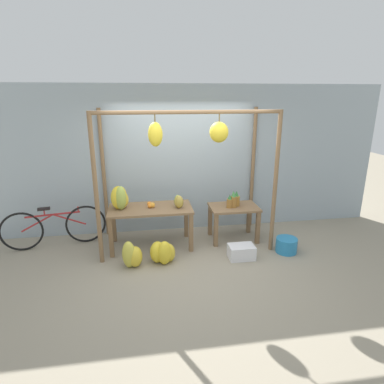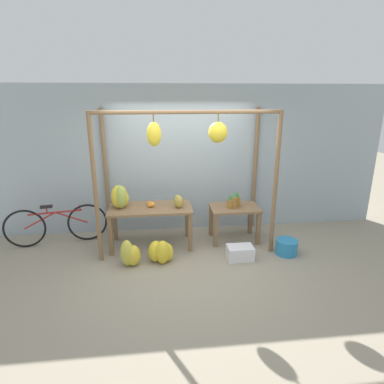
{
  "view_description": "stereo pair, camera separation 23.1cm",
  "coord_description": "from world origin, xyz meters",
  "px_view_note": "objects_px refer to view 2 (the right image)",
  "views": [
    {
      "loc": [
        -0.71,
        -4.62,
        2.6
      ],
      "look_at": [
        0.11,
        0.66,
        0.98
      ],
      "focal_mm": 30.0,
      "sensor_mm": 36.0,
      "label": 1
    },
    {
      "loc": [
        -0.48,
        -4.65,
        2.6
      ],
      "look_at": [
        0.11,
        0.66,
        0.98
      ],
      "focal_mm": 30.0,
      "sensor_mm": 36.0,
      "label": 2
    }
  ],
  "objects_px": {
    "banana_pile_ground_left": "(130,254)",
    "banana_pile_ground_right": "(162,252)",
    "orange_pile": "(151,204)",
    "blue_bucket": "(287,247)",
    "papaya_pile": "(178,201)",
    "banana_pile_on_table": "(120,198)",
    "pineapple_cluster": "(234,201)",
    "fruit_crate_white": "(240,253)",
    "parked_bicycle": "(57,225)"
  },
  "relations": [
    {
      "from": "papaya_pile",
      "to": "banana_pile_on_table",
      "type": "bearing_deg",
      "value": 174.91
    },
    {
      "from": "orange_pile",
      "to": "banana_pile_ground_right",
      "type": "relative_size",
      "value": 0.38
    },
    {
      "from": "banana_pile_on_table",
      "to": "banana_pile_ground_left",
      "type": "distance_m",
      "value": 1.02
    },
    {
      "from": "pineapple_cluster",
      "to": "fruit_crate_white",
      "type": "distance_m",
      "value": 1.0
    },
    {
      "from": "blue_bucket",
      "to": "parked_bicycle",
      "type": "height_order",
      "value": "parked_bicycle"
    },
    {
      "from": "banana_pile_on_table",
      "to": "parked_bicycle",
      "type": "bearing_deg",
      "value": 168.61
    },
    {
      "from": "banana_pile_on_table",
      "to": "pineapple_cluster",
      "type": "xyz_separation_m",
      "value": [
        2.01,
        0.05,
        -0.15
      ]
    },
    {
      "from": "fruit_crate_white",
      "to": "blue_bucket",
      "type": "relative_size",
      "value": 1.17
    },
    {
      "from": "pineapple_cluster",
      "to": "parked_bicycle",
      "type": "xyz_separation_m",
      "value": [
        -3.2,
        0.19,
        -0.4
      ]
    },
    {
      "from": "banana_pile_ground_right",
      "to": "papaya_pile",
      "type": "relative_size",
      "value": 2.09
    },
    {
      "from": "banana_pile_on_table",
      "to": "fruit_crate_white",
      "type": "relative_size",
      "value": 0.97
    },
    {
      "from": "banana_pile_on_table",
      "to": "parked_bicycle",
      "type": "relative_size",
      "value": 0.24
    },
    {
      "from": "banana_pile_ground_right",
      "to": "fruit_crate_white",
      "type": "height_order",
      "value": "banana_pile_ground_right"
    },
    {
      "from": "orange_pile",
      "to": "banana_pile_ground_left",
      "type": "xyz_separation_m",
      "value": [
        -0.35,
        -0.71,
        -0.57
      ]
    },
    {
      "from": "banana_pile_ground_left",
      "to": "blue_bucket",
      "type": "distance_m",
      "value": 2.61
    },
    {
      "from": "parked_bicycle",
      "to": "papaya_pile",
      "type": "height_order",
      "value": "papaya_pile"
    },
    {
      "from": "banana_pile_ground_left",
      "to": "fruit_crate_white",
      "type": "xyz_separation_m",
      "value": [
        1.78,
        0.0,
        -0.08
      ]
    },
    {
      "from": "pineapple_cluster",
      "to": "banana_pile_ground_left",
      "type": "height_order",
      "value": "pineapple_cluster"
    },
    {
      "from": "pineapple_cluster",
      "to": "parked_bicycle",
      "type": "height_order",
      "value": "pineapple_cluster"
    },
    {
      "from": "banana_pile_ground_right",
      "to": "blue_bucket",
      "type": "distance_m",
      "value": 2.12
    },
    {
      "from": "banana_pile_on_table",
      "to": "banana_pile_ground_right",
      "type": "relative_size",
      "value": 0.84
    },
    {
      "from": "orange_pile",
      "to": "fruit_crate_white",
      "type": "distance_m",
      "value": 1.72
    },
    {
      "from": "orange_pile",
      "to": "blue_bucket",
      "type": "relative_size",
      "value": 0.51
    },
    {
      "from": "banana_pile_on_table",
      "to": "blue_bucket",
      "type": "xyz_separation_m",
      "value": [
        2.79,
        -0.61,
        -0.79
      ]
    },
    {
      "from": "blue_bucket",
      "to": "parked_bicycle",
      "type": "xyz_separation_m",
      "value": [
        -3.97,
        0.85,
        0.24
      ]
    },
    {
      "from": "pineapple_cluster",
      "to": "blue_bucket",
      "type": "relative_size",
      "value": 0.8
    },
    {
      "from": "orange_pile",
      "to": "banana_pile_ground_right",
      "type": "distance_m",
      "value": 0.88
    },
    {
      "from": "blue_bucket",
      "to": "pineapple_cluster",
      "type": "bearing_deg",
      "value": 139.47
    },
    {
      "from": "banana_pile_ground_left",
      "to": "banana_pile_ground_right",
      "type": "height_order",
      "value": "banana_pile_ground_left"
    },
    {
      "from": "banana_pile_ground_left",
      "to": "papaya_pile",
      "type": "bearing_deg",
      "value": 37.42
    },
    {
      "from": "banana_pile_on_table",
      "to": "banana_pile_ground_right",
      "type": "xyz_separation_m",
      "value": [
        0.67,
        -0.64,
        -0.74
      ]
    },
    {
      "from": "banana_pile_on_table",
      "to": "banana_pile_ground_left",
      "type": "relative_size",
      "value": 0.93
    },
    {
      "from": "fruit_crate_white",
      "to": "papaya_pile",
      "type": "height_order",
      "value": "papaya_pile"
    },
    {
      "from": "banana_pile_on_table",
      "to": "orange_pile",
      "type": "bearing_deg",
      "value": -0.21
    },
    {
      "from": "banana_pile_ground_right",
      "to": "pineapple_cluster",
      "type": "bearing_deg",
      "value": 27.14
    },
    {
      "from": "papaya_pile",
      "to": "fruit_crate_white",
      "type": "bearing_deg",
      "value": -32.71
    },
    {
      "from": "pineapple_cluster",
      "to": "fruit_crate_white",
      "type": "relative_size",
      "value": 0.68
    },
    {
      "from": "pineapple_cluster",
      "to": "banana_pile_ground_right",
      "type": "bearing_deg",
      "value": -152.86
    },
    {
      "from": "pineapple_cluster",
      "to": "papaya_pile",
      "type": "xyz_separation_m",
      "value": [
        -1.02,
        -0.14,
        0.07
      ]
    },
    {
      "from": "pineapple_cluster",
      "to": "banana_pile_on_table",
      "type": "bearing_deg",
      "value": -178.63
    },
    {
      "from": "fruit_crate_white",
      "to": "blue_bucket",
      "type": "bearing_deg",
      "value": 6.47
    },
    {
      "from": "pineapple_cluster",
      "to": "papaya_pile",
      "type": "bearing_deg",
      "value": -172.4
    },
    {
      "from": "banana_pile_ground_left",
      "to": "fruit_crate_white",
      "type": "distance_m",
      "value": 1.78
    },
    {
      "from": "blue_bucket",
      "to": "fruit_crate_white",
      "type": "bearing_deg",
      "value": -173.53
    },
    {
      "from": "orange_pile",
      "to": "pineapple_cluster",
      "type": "distance_m",
      "value": 1.49
    },
    {
      "from": "pineapple_cluster",
      "to": "banana_pile_ground_right",
      "type": "xyz_separation_m",
      "value": [
        -1.34,
        -0.69,
        -0.59
      ]
    },
    {
      "from": "pineapple_cluster",
      "to": "parked_bicycle",
      "type": "bearing_deg",
      "value": 176.59
    },
    {
      "from": "orange_pile",
      "to": "papaya_pile",
      "type": "distance_m",
      "value": 0.48
    },
    {
      "from": "blue_bucket",
      "to": "banana_pile_ground_right",
      "type": "bearing_deg",
      "value": -179.29
    },
    {
      "from": "orange_pile",
      "to": "fruit_crate_white",
      "type": "xyz_separation_m",
      "value": [
        1.43,
        -0.71,
        -0.66
      ]
    }
  ]
}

